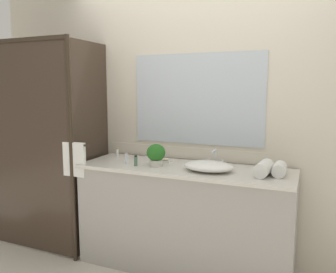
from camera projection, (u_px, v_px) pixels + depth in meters
The scene contains 13 objects.
ground_plane at pixel (184, 267), 2.99m from camera, with size 8.00×8.00×0.00m, color beige.
wall_back_with_mirror at pixel (198, 116), 3.12m from camera, with size 4.40×0.06×2.60m.
vanity_cabinet at pixel (184, 218), 2.93m from camera, with size 1.80×0.58×0.90m.
shower_enclosure at pixel (49, 146), 3.17m from camera, with size 1.20×0.59×2.00m.
sink_basin at pixel (208, 166), 2.71m from camera, with size 0.41×0.29×0.08m, color white.
faucet at pixel (215, 161), 2.89m from camera, with size 0.17×0.14×0.15m.
potted_plant at pixel (156, 154), 2.87m from camera, with size 0.16×0.16×0.19m.
soap_dish at pixel (165, 160), 3.05m from camera, with size 0.10×0.07×0.04m.
amenity_bottle_body_wash at pixel (136, 161), 2.90m from camera, with size 0.03×0.03×0.09m.
amenity_bottle_conditioner at pixel (127, 158), 2.99m from camera, with size 0.03×0.03×0.09m.
amenity_bottle_lotion at pixel (117, 152), 3.30m from camera, with size 0.02×0.02×0.08m.
rolled_towel_near_edge at pixel (279, 169), 2.57m from camera, with size 0.10×0.10×0.19m, color white.
rolled_towel_middle at pixel (264, 168), 2.57m from camera, with size 0.11×0.11×0.24m, color white.
Camera 1 is at (0.97, -2.63, 1.56)m, focal length 36.45 mm.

